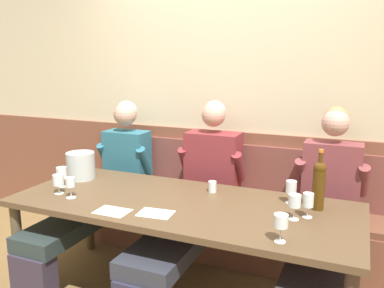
{
  "coord_description": "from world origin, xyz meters",
  "views": [
    {
      "loc": [
        1.05,
        -2.18,
        1.64
      ],
      "look_at": [
        -0.07,
        0.43,
        1.04
      ],
      "focal_mm": 37.34,
      "sensor_mm": 36.0,
      "label": 1
    }
  ],
  "objects": [
    {
      "name": "wine_glass_mid_right",
      "position": [
        0.73,
        0.08,
        0.83
      ],
      "size": [
        0.07,
        0.07,
        0.15
      ],
      "color": "silver",
      "rests_on": "dining_table"
    },
    {
      "name": "tasting_sheet_right_guest",
      "position": [
        -0.06,
        -0.16,
        0.72
      ],
      "size": [
        0.22,
        0.17,
        0.0
      ],
      "primitive_type": "cube",
      "rotation": [
        0.0,
        0.0,
        0.1
      ],
      "color": "white",
      "rests_on": "dining_table"
    },
    {
      "name": "wine_bottle_green_tall",
      "position": [
        0.84,
        0.3,
        0.89
      ],
      "size": [
        0.08,
        0.08,
        0.38
      ],
      "color": "#472D0B",
      "rests_on": "dining_table"
    },
    {
      "name": "wine_glass_left_end",
      "position": [
        0.66,
        0.35,
        0.82
      ],
      "size": [
        0.07,
        0.07,
        0.15
      ],
      "color": "silver",
      "rests_on": "dining_table"
    },
    {
      "name": "water_tumbler_right",
      "position": [
        0.12,
        0.35,
        0.76
      ],
      "size": [
        0.06,
        0.06,
        0.08
      ],
      "primitive_type": "cylinder",
      "color": "silver",
      "rests_on": "dining_table"
    },
    {
      "name": "wine_glass_near_bucket",
      "position": [
        -0.94,
        0.03,
        0.82
      ],
      "size": [
        0.07,
        0.07,
        0.15
      ],
      "color": "silver",
      "rests_on": "dining_table"
    },
    {
      "name": "wine_glass_right_end",
      "position": [
        -0.72,
        -0.14,
        0.82
      ],
      "size": [
        0.07,
        0.07,
        0.14
      ],
      "color": "silver",
      "rests_on": "dining_table"
    },
    {
      "name": "ice_bucket",
      "position": [
        -0.94,
        0.25,
        0.83
      ],
      "size": [
        0.22,
        0.22,
        0.21
      ],
      "primitive_type": "cylinder",
      "color": "#B1BBBB",
      "rests_on": "dining_table"
    },
    {
      "name": "tasting_sheet_left_guest",
      "position": [
        -0.32,
        -0.24,
        0.72
      ],
      "size": [
        0.21,
        0.15,
        0.0
      ],
      "primitive_type": "cube",
      "rotation": [
        0.0,
        0.0,
        0.01
      ],
      "color": "white",
      "rests_on": "dining_table"
    },
    {
      "name": "room_wall_back",
      "position": [
        0.0,
        1.09,
        1.4
      ],
      "size": [
        6.8,
        0.08,
        2.8
      ],
      "primitive_type": "cube",
      "color": "#C6B794",
      "rests_on": "ground"
    },
    {
      "name": "dining_table",
      "position": [
        0.0,
        0.09,
        0.65
      ],
      "size": [
        2.28,
        0.92,
        0.72
      ],
      "color": "brown",
      "rests_on": "ground"
    },
    {
      "name": "wall_bench",
      "position": [
        0.0,
        0.83,
        0.28
      ],
      "size": [
        2.58,
        0.42,
        0.94
      ],
      "color": "brown",
      "rests_on": "ground"
    },
    {
      "name": "person_center_left_seat",
      "position": [
        0.88,
        0.42,
        0.62
      ],
      "size": [
        0.51,
        1.36,
        1.31
      ],
      "color": "#24273B",
      "rests_on": "ground"
    },
    {
      "name": "wine_glass_mid_left",
      "position": [
        -0.85,
        -0.1,
        0.82
      ],
      "size": [
        0.08,
        0.08,
        0.14
      ],
      "color": "silver",
      "rests_on": "dining_table"
    },
    {
      "name": "wine_glass_center_rear",
      "position": [
        0.71,
        -0.25,
        0.83
      ],
      "size": [
        0.07,
        0.07,
        0.15
      ],
      "color": "silver",
      "rests_on": "dining_table"
    },
    {
      "name": "wine_glass_center_front",
      "position": [
        0.8,
        0.14,
        0.82
      ],
      "size": [
        0.06,
        0.06,
        0.15
      ],
      "color": "silver",
      "rests_on": "dining_table"
    },
    {
      "name": "wood_wainscot_panel",
      "position": [
        0.0,
        1.04,
        0.52
      ],
      "size": [
        6.8,
        0.03,
        1.04
      ],
      "primitive_type": "cube",
      "color": "brown",
      "rests_on": "ground"
    },
    {
      "name": "person_right_seat",
      "position": [
        -0.04,
        0.44,
        0.63
      ],
      "size": [
        0.54,
        1.37,
        1.32
      ],
      "color": "#2A293F",
      "rests_on": "ground"
    },
    {
      "name": "person_left_seat",
      "position": [
        -0.87,
        0.43,
        0.62
      ],
      "size": [
        0.49,
        1.37,
        1.28
      ],
      "color": "#322B3A",
      "rests_on": "ground"
    }
  ]
}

